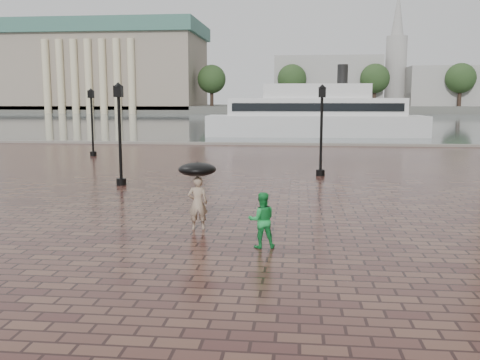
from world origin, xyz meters
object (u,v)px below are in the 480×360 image
(child_pedestrian, at_px, (262,220))
(street_lamps, at_px, (170,127))
(adult_pedestrian, at_px, (198,203))
(ferry_near, at_px, (315,115))

(child_pedestrian, bearing_deg, street_lamps, -79.79)
(street_lamps, xyz_separation_m, adult_pedestrian, (3.95, -13.15, -1.53))
(adult_pedestrian, bearing_deg, child_pedestrian, 128.28)
(adult_pedestrian, distance_m, ferry_near, 41.55)
(child_pedestrian, bearing_deg, ferry_near, -105.20)
(adult_pedestrian, relative_size, ferry_near, 0.07)
(child_pedestrian, relative_size, ferry_near, 0.06)
(street_lamps, height_order, ferry_near, ferry_near)
(street_lamps, distance_m, ferry_near, 29.41)
(adult_pedestrian, relative_size, child_pedestrian, 1.09)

